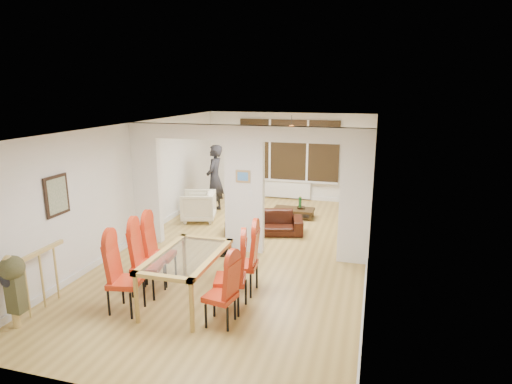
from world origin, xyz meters
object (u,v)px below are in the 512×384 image
at_px(person, 215,179).
at_px(bottle, 300,202).
at_px(dining_chair_ra, 220,291).
at_px(coffee_table, 294,213).
at_px(armchair, 198,206).
at_px(dining_chair_rb, 230,274).
at_px(dining_chair_lc, 160,251).
at_px(dining_chair_la, 125,276).
at_px(sofa, 264,222).
at_px(dining_chair_lb, 147,261).
at_px(television, 351,210).
at_px(dining_table, 188,278).
at_px(dining_chair_rc, 243,260).
at_px(bowl, 301,208).

relative_size(person, bottle, 5.96).
xyz_separation_m(dining_chair_ra, coffee_table, (0.03, 5.41, -0.39)).
bearing_deg(armchair, dining_chair_rb, 13.67).
bearing_deg(bottle, dining_chair_lc, -110.16).
relative_size(dining_chair_la, armchair, 1.37).
height_order(sofa, coffee_table, sofa).
xyz_separation_m(dining_chair_lb, person, (-0.69, 4.84, 0.35)).
height_order(dining_chair_la, television, dining_chair_la).
distance_m(dining_chair_rb, television, 5.36).
relative_size(sofa, person, 0.97).
bearing_deg(dining_table, dining_chair_rb, -4.39).
height_order(sofa, person, person).
relative_size(dining_chair_rc, armchair, 1.35).
bearing_deg(television, person, 79.09).
height_order(dining_chair_lb, bottle, dining_chair_lb).
distance_m(dining_chair_lb, dining_chair_rb, 1.46).
bearing_deg(armchair, dining_chair_lc, -2.77).
xyz_separation_m(dining_table, coffee_table, (0.77, 4.91, -0.28)).
height_order(dining_table, armchair, dining_table).
bearing_deg(dining_chair_lb, sofa, 61.71).
distance_m(dining_chair_lc, bowl, 4.76).
relative_size(dining_chair_lc, bottle, 3.66).
bearing_deg(dining_chair_lc, dining_chair_lb, -95.61).
xyz_separation_m(dining_chair_lc, person, (-0.68, 4.38, 0.35)).
xyz_separation_m(dining_chair_la, sofa, (1.09, 4.05, -0.31)).
xyz_separation_m(dining_chair_lc, sofa, (1.07, 2.99, -0.30)).
bearing_deg(sofa, bottle, 54.83).
bearing_deg(dining_table, sofa, 84.52).
height_order(dining_chair_la, dining_chair_rb, dining_chair_rb).
bearing_deg(person, coffee_table, 88.65).
bearing_deg(coffee_table, dining_chair_la, -105.63).
xyz_separation_m(dining_chair_rb, dining_chair_rc, (0.02, 0.60, -0.01)).
distance_m(dining_chair_rb, bowl, 5.02).
relative_size(dining_table, person, 0.93).
distance_m(dining_chair_lc, dining_chair_ra, 1.79).
xyz_separation_m(dining_table, dining_chair_rb, (0.73, -0.06, 0.18)).
xyz_separation_m(dining_chair_lb, sofa, (1.06, 3.45, -0.31)).
relative_size(armchair, bottle, 2.71).
relative_size(dining_chair_rb, coffee_table, 1.10).
distance_m(dining_table, television, 5.54).
distance_m(dining_chair_lc, coffee_table, 4.67).
height_order(dining_chair_ra, sofa, dining_chair_ra).
height_order(dining_chair_la, dining_chair_rc, dining_chair_la).
bearing_deg(bowl, armchair, -158.61).
bearing_deg(dining_chair_rb, coffee_table, 75.82).
bearing_deg(dining_chair_lb, bowl, 59.97).
relative_size(armchair, bowl, 3.83).
relative_size(sofa, bowl, 8.17).
distance_m(dining_chair_rb, dining_chair_rc, 0.60).
bearing_deg(sofa, person, 127.25).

